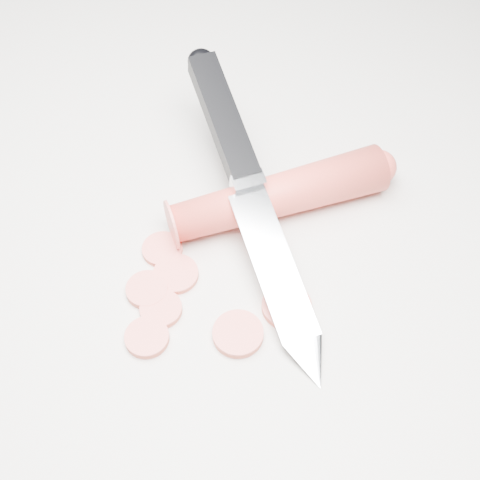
# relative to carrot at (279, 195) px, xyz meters

# --- Properties ---
(ground) EXTENTS (2.40, 2.40, 0.00)m
(ground) POSITION_rel_carrot_xyz_m (-0.04, -0.04, -0.02)
(ground) COLOR silver
(ground) RESTS_ON ground
(carrot) EXTENTS (0.17, 0.13, 0.04)m
(carrot) POSITION_rel_carrot_xyz_m (0.00, 0.00, 0.00)
(carrot) COLOR red
(carrot) RESTS_ON ground
(carrot_slice_0) EXTENTS (0.03, 0.03, 0.01)m
(carrot_slice_0) POSITION_rel_carrot_xyz_m (-0.08, -0.10, -0.02)
(carrot_slice_0) COLOR #E75D52
(carrot_slice_0) RESTS_ON ground
(carrot_slice_1) EXTENTS (0.04, 0.04, 0.01)m
(carrot_slice_1) POSITION_rel_carrot_xyz_m (-0.06, -0.08, -0.02)
(carrot_slice_1) COLOR #E75D52
(carrot_slice_1) RESTS_ON ground
(carrot_slice_2) EXTENTS (0.03, 0.03, 0.01)m
(carrot_slice_2) POSITION_rel_carrot_xyz_m (-0.06, -0.12, -0.02)
(carrot_slice_2) COLOR #E75D52
(carrot_slice_2) RESTS_ON ground
(carrot_slice_3) EXTENTS (0.04, 0.04, 0.01)m
(carrot_slice_3) POSITION_rel_carrot_xyz_m (-0.00, -0.12, -0.02)
(carrot_slice_3) COLOR #E75D52
(carrot_slice_3) RESTS_ON ground
(carrot_slice_4) EXTENTS (0.04, 0.04, 0.01)m
(carrot_slice_4) POSITION_rel_carrot_xyz_m (0.03, -0.09, -0.02)
(carrot_slice_4) COLOR #E75D52
(carrot_slice_4) RESTS_ON ground
(carrot_slice_5) EXTENTS (0.03, 0.03, 0.01)m
(carrot_slice_5) POSITION_rel_carrot_xyz_m (-0.08, -0.06, -0.02)
(carrot_slice_5) COLOR #E75D52
(carrot_slice_5) RESTS_ON ground
(carrot_slice_6) EXTENTS (0.03, 0.03, 0.01)m
(carrot_slice_6) POSITION_rel_carrot_xyz_m (-0.07, -0.14, -0.02)
(carrot_slice_6) COLOR #E75D52
(carrot_slice_6) RESTS_ON ground
(kitchen_knife) EXTENTS (0.19, 0.26, 0.08)m
(kitchen_knife) POSITION_rel_carrot_xyz_m (-0.01, -0.03, 0.02)
(kitchen_knife) COLOR silver
(kitchen_knife) RESTS_ON ground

